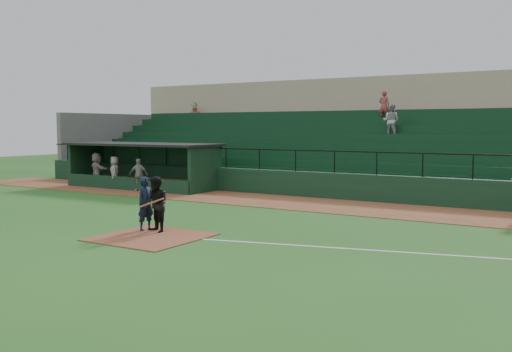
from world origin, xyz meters
The scene contains 11 objects.
ground centered at (0.00, 0.00, 0.00)m, with size 90.00×90.00×0.00m, color #23571C.
warning_track centered at (0.00, 8.00, 0.01)m, with size 40.00×4.00×0.03m, color brown.
home_plate_dirt centered at (0.00, -1.00, 0.01)m, with size 3.00×3.00×0.03m, color brown.
foul_line centered at (8.00, 1.20, 0.01)m, with size 18.00×0.09×0.01m, color white.
stadium_structure centered at (0.00, 16.46, 2.30)m, with size 38.00×13.08×6.40m.
dugout centered at (-9.75, 9.56, 1.33)m, with size 8.90×3.20×2.42m.
batter_at_plate centered at (-0.84, -0.28, 0.87)m, with size 1.05×0.71×1.74m.
umpire centered at (-0.38, -0.33, 0.89)m, with size 0.86×0.67×1.77m, color black.
dugout_player_a centered at (-8.73, 7.73, 0.87)m, with size 0.98×0.41×1.67m, color #9F9A95.
dugout_player_b centered at (-10.69, 8.01, 0.88)m, with size 0.83×0.54×1.70m, color gray.
dugout_player_c centered at (-12.13, 8.11, 0.97)m, with size 1.74×0.55×1.88m, color #9D9893.
Camera 1 is at (11.43, -13.55, 3.31)m, focal length 39.67 mm.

